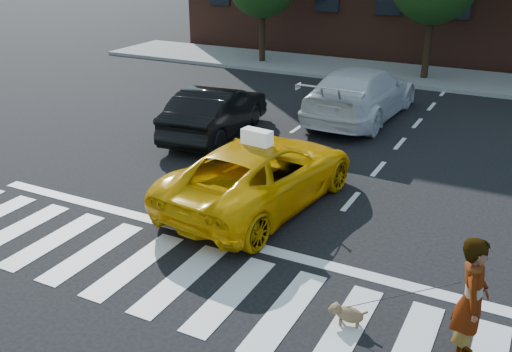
% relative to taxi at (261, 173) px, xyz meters
% --- Properties ---
extents(ground, '(120.00, 120.00, 0.00)m').
position_rel_taxi_xyz_m(ground, '(0.16, -3.40, -0.73)').
color(ground, black).
rests_on(ground, ground).
extents(crosswalk, '(13.00, 2.40, 0.01)m').
position_rel_taxi_xyz_m(crosswalk, '(0.16, -3.40, -0.72)').
color(crosswalk, silver).
rests_on(crosswalk, ground).
extents(stop_line, '(12.00, 0.30, 0.01)m').
position_rel_taxi_xyz_m(stop_line, '(0.16, -1.80, -0.72)').
color(stop_line, silver).
rests_on(stop_line, ground).
extents(sidewalk_far, '(30.00, 4.00, 0.15)m').
position_rel_taxi_xyz_m(sidewalk_far, '(0.16, 14.10, -0.65)').
color(sidewalk_far, slate).
rests_on(sidewalk_far, ground).
extents(taxi, '(3.03, 5.50, 1.46)m').
position_rel_taxi_xyz_m(taxi, '(0.00, 0.00, 0.00)').
color(taxi, '#E6A604').
rests_on(taxi, ground).
extents(black_sedan, '(2.06, 4.67, 1.49)m').
position_rel_taxi_xyz_m(black_sedan, '(-3.33, 3.60, 0.02)').
color(black_sedan, black).
rests_on(black_sedan, ground).
extents(white_suv, '(2.59, 5.90, 1.69)m').
position_rel_taxi_xyz_m(white_suv, '(-0.07, 7.32, 0.11)').
color(white_suv, silver).
rests_on(white_suv, ground).
extents(woman, '(0.51, 0.73, 1.89)m').
position_rel_taxi_xyz_m(woman, '(4.82, -3.21, 0.22)').
color(woman, '#999999').
rests_on(woman, ground).
extents(dog, '(0.61, 0.31, 0.35)m').
position_rel_taxi_xyz_m(dog, '(3.12, -3.27, -0.53)').
color(dog, '#9A7E4E').
rests_on(dog, ground).
extents(taxi_sign, '(0.68, 0.36, 0.32)m').
position_rel_taxi_xyz_m(taxi_sign, '(0.00, -0.20, 0.89)').
color(taxi_sign, white).
rests_on(taxi_sign, taxi).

